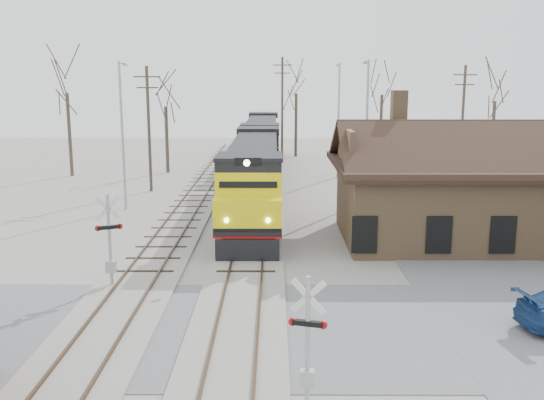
% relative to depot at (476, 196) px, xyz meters
% --- Properties ---
extents(ground, '(140.00, 140.00, 0.00)m').
position_rel_depot_xyz_m(ground, '(-11.99, -12.00, -2.41)').
color(ground, '#AAA499').
rests_on(ground, ground).
extents(road, '(60.00, 9.00, 0.03)m').
position_rel_depot_xyz_m(road, '(-11.99, -12.00, -2.39)').
color(road, '#5C5C60').
rests_on(road, ground).
extents(track_main, '(3.40, 90.00, 0.24)m').
position_rel_depot_xyz_m(track_main, '(-11.99, 3.00, -2.34)').
color(track_main, '#AAA499').
rests_on(track_main, ground).
extents(track_siding, '(3.40, 90.00, 0.24)m').
position_rel_depot_xyz_m(track_siding, '(-16.49, 3.00, -2.34)').
color(track_siding, '#AAA499').
rests_on(track_siding, ground).
extents(depot, '(15.20, 9.31, 7.90)m').
position_rel_depot_xyz_m(depot, '(0.00, 0.00, 0.00)').
color(depot, olive).
rests_on(depot, ground).
extents(locomotive_lead, '(3.24, 21.69, 4.82)m').
position_rel_depot_xyz_m(locomotive_lead, '(-11.99, 5.81, 0.13)').
color(locomotive_lead, black).
rests_on(locomotive_lead, ground).
extents(locomotive_trailing, '(3.24, 21.69, 4.56)m').
position_rel_depot_xyz_m(locomotive_trailing, '(-11.99, 27.78, 0.13)').
color(locomotive_trailing, black).
rests_on(locomotive_trailing, ground).
extents(crossbuck_near, '(1.00, 0.36, 3.58)m').
position_rel_depot_xyz_m(crossbuck_near, '(-9.86, -17.08, -0.70)').
color(crossbuck_near, '#A5A8AD').
rests_on(crossbuck_near, ground).
extents(crossbuck_far, '(1.05, 0.53, 3.93)m').
position_rel_depot_xyz_m(crossbuck_far, '(-17.46, -7.74, -0.56)').
color(crossbuck_far, '#A5A8AD').
rests_on(crossbuck_far, ground).
extents(streetlight_a, '(0.25, 2.04, 9.62)m').
position_rel_depot_xyz_m(streetlight_a, '(-20.63, 7.86, 2.95)').
color(streetlight_a, '#A5A8AD').
rests_on(streetlight_a, ground).
extents(streetlight_b, '(0.25, 2.04, 9.80)m').
position_rel_depot_xyz_m(streetlight_b, '(-4.38, 10.39, 3.04)').
color(streetlight_b, '#A5A8AD').
rests_on(streetlight_b, ground).
extents(streetlight_c, '(0.25, 2.04, 9.87)m').
position_rel_depot_xyz_m(streetlight_c, '(-5.18, 21.35, 3.07)').
color(streetlight_c, '#A5A8AD').
rests_on(streetlight_c, ground).
extents(utility_pole_a, '(2.00, 0.24, 9.48)m').
position_rel_depot_xyz_m(utility_pole_a, '(-20.27, 14.39, 2.56)').
color(utility_pole_a, '#382D23').
rests_on(utility_pole_a, ground).
extents(utility_pole_b, '(2.00, 0.24, 10.74)m').
position_rel_depot_xyz_m(utility_pole_b, '(-9.95, 31.15, 3.19)').
color(utility_pole_b, '#382D23').
rests_on(utility_pole_b, ground).
extents(utility_pole_c, '(2.00, 0.24, 9.67)m').
position_rel_depot_xyz_m(utility_pole_c, '(5.18, 19.97, 2.65)').
color(utility_pole_c, '#382D23').
rests_on(utility_pole_c, ground).
extents(tree_a, '(4.89, 4.89, 11.97)m').
position_rel_depot_xyz_m(tree_a, '(-28.92, 22.04, 6.12)').
color(tree_a, '#382D23').
rests_on(tree_a, ground).
extents(tree_b, '(4.04, 4.04, 9.90)m').
position_rel_depot_xyz_m(tree_b, '(-20.67, 24.13, 4.64)').
color(tree_b, '#382D23').
rests_on(tree_b, ground).
extents(tree_c, '(4.66, 4.66, 11.41)m').
position_rel_depot_xyz_m(tree_c, '(-8.35, 36.29, 5.72)').
color(tree_c, '#382D23').
rests_on(tree_c, ground).
extents(tree_d, '(4.65, 4.65, 11.38)m').
position_rel_depot_xyz_m(tree_d, '(0.29, 31.40, 5.70)').
color(tree_d, '#382D23').
rests_on(tree_d, ground).
extents(tree_e, '(4.33, 4.33, 10.61)m').
position_rel_depot_xyz_m(tree_e, '(10.03, 26.13, 5.15)').
color(tree_e, '#382D23').
rests_on(tree_e, ground).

